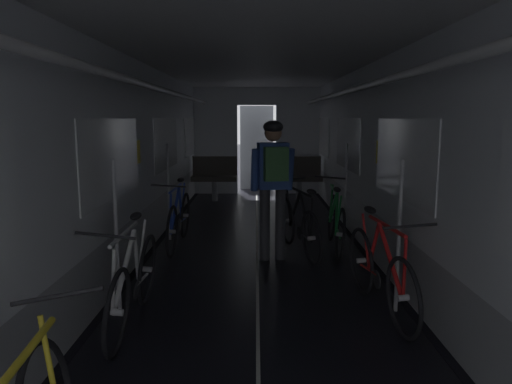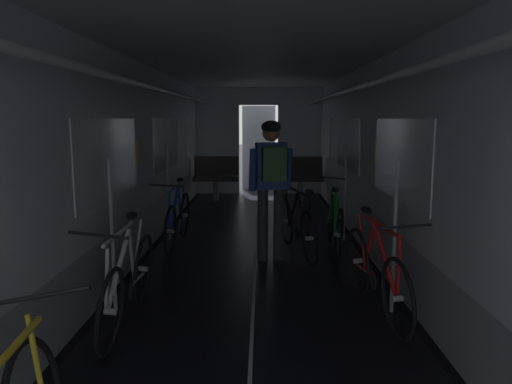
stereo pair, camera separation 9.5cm
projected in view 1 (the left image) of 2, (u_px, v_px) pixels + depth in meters
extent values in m
cube|color=black|center=(135.00, 271.00, 5.53)|extent=(0.08, 11.50, 0.01)
cube|color=black|center=(378.00, 271.00, 5.54)|extent=(0.08, 11.50, 0.01)
cube|color=beige|center=(256.00, 271.00, 5.54)|extent=(0.03, 11.27, 0.00)
cube|color=#9EA0A5|center=(125.00, 246.00, 5.49)|extent=(0.12, 11.50, 0.60)
cube|color=silver|center=(120.00, 139.00, 5.30)|extent=(0.12, 11.50, 1.85)
cube|color=white|center=(112.00, 159.00, 4.76)|extent=(0.02, 1.90, 0.80)
cube|color=white|center=(165.00, 144.00, 7.60)|extent=(0.02, 1.90, 0.80)
cube|color=white|center=(190.00, 137.00, 10.44)|extent=(0.02, 1.90, 0.80)
cube|color=yellow|center=(137.00, 152.00, 5.77)|extent=(0.01, 0.20, 0.28)
cylinder|color=white|center=(149.00, 86.00, 5.21)|extent=(0.07, 11.04, 0.07)
cylinder|color=#B7BABF|center=(115.00, 237.00, 4.29)|extent=(0.04, 0.04, 1.40)
cylinder|color=#B7BABF|center=(168.00, 192.00, 6.86)|extent=(0.04, 0.04, 1.40)
cube|color=#9EA0A5|center=(387.00, 246.00, 5.50)|extent=(0.12, 11.50, 0.60)
cube|color=silver|center=(392.00, 139.00, 5.31)|extent=(0.12, 11.50, 1.85)
cube|color=white|center=(401.00, 159.00, 4.77)|extent=(0.02, 1.90, 0.80)
cube|color=white|center=(346.00, 144.00, 7.61)|extent=(0.02, 1.90, 0.80)
cube|color=white|center=(322.00, 137.00, 10.45)|extent=(0.02, 1.90, 0.80)
cube|color=yellow|center=(377.00, 152.00, 5.70)|extent=(0.01, 0.20, 0.28)
cylinder|color=white|center=(363.00, 86.00, 5.22)|extent=(0.07, 11.04, 0.07)
cylinder|color=#B7BABF|center=(398.00, 237.00, 4.30)|extent=(0.04, 0.04, 1.40)
cylinder|color=#B7BABF|center=(344.00, 192.00, 6.87)|extent=(0.04, 0.04, 1.40)
cube|color=silver|center=(215.00, 141.00, 11.09)|extent=(1.00, 0.12, 2.45)
cube|color=silver|center=(296.00, 141.00, 11.09)|extent=(1.00, 0.12, 2.45)
cube|color=silver|center=(256.00, 96.00, 10.93)|extent=(0.90, 0.12, 0.40)
cube|color=#4C4F54|center=(255.00, 148.00, 11.81)|extent=(0.81, 0.04, 2.05)
cube|color=silver|center=(256.00, 47.00, 5.15)|extent=(3.14, 11.62, 0.12)
cylinder|color=gray|center=(213.00, 191.00, 10.20)|extent=(0.12, 0.12, 0.44)
cube|color=#47423D|center=(213.00, 178.00, 10.15)|extent=(0.96, 0.44, 0.10)
cube|color=#47423D|center=(214.00, 166.00, 10.30)|extent=(0.96, 0.08, 0.40)
torus|color=gray|center=(194.00, 156.00, 10.30)|extent=(0.14, 0.14, 0.02)
cylinder|color=gray|center=(298.00, 191.00, 10.20)|extent=(0.12, 0.12, 0.44)
cube|color=#47423D|center=(298.00, 178.00, 10.16)|extent=(0.96, 0.44, 0.10)
cube|color=#47423D|center=(297.00, 166.00, 10.31)|extent=(0.96, 0.08, 0.40)
torus|color=gray|center=(277.00, 156.00, 10.31)|extent=(0.14, 0.14, 0.02)
torus|color=black|center=(184.00, 215.00, 7.06)|extent=(0.09, 0.67, 0.67)
cylinder|color=#B2B2B7|center=(184.00, 215.00, 7.06)|extent=(0.09, 0.05, 0.05)
torus|color=black|center=(171.00, 232.00, 6.05)|extent=(0.09, 0.67, 0.67)
cylinder|color=#B2B2B7|center=(171.00, 232.00, 6.05)|extent=(0.09, 0.05, 0.05)
cylinder|color=#2342B7|center=(174.00, 210.00, 6.33)|extent=(0.08, 0.54, 0.56)
cylinder|color=#2342B7|center=(179.00, 204.00, 6.73)|extent=(0.06, 0.34, 0.55)
cylinder|color=#2342B7|center=(174.00, 188.00, 6.44)|extent=(0.05, 0.82, 0.04)
cylinder|color=#2342B7|center=(182.00, 200.00, 6.95)|extent=(0.05, 0.16, 0.49)
cylinder|color=#2342B7|center=(182.00, 220.00, 6.84)|extent=(0.03, 0.45, 0.07)
cylinder|color=#2342B7|center=(170.00, 212.00, 6.04)|extent=(0.05, 0.09, 0.49)
cylinder|color=black|center=(179.00, 225.00, 6.62)|extent=(0.02, 0.17, 0.17)
ellipsoid|color=black|center=(180.00, 180.00, 6.85)|extent=(0.10, 0.24, 0.06)
cylinder|color=black|center=(167.00, 186.00, 5.97)|extent=(0.44, 0.03, 0.05)
torus|color=black|center=(146.00, 269.00, 4.54)|extent=(0.11, 0.67, 0.67)
cylinder|color=#B2B2B7|center=(146.00, 269.00, 4.54)|extent=(0.10, 0.05, 0.06)
torus|color=black|center=(116.00, 312.00, 3.54)|extent=(0.11, 0.67, 0.67)
cylinder|color=#B2B2B7|center=(116.00, 312.00, 3.54)|extent=(0.10, 0.05, 0.06)
cylinder|color=silver|center=(123.00, 271.00, 3.81)|extent=(0.09, 0.54, 0.56)
cylinder|color=silver|center=(135.00, 256.00, 4.22)|extent=(0.09, 0.34, 0.55)
cylinder|color=silver|center=(123.00, 234.00, 3.93)|extent=(0.04, 0.82, 0.04)
cylinder|color=silver|center=(141.00, 247.00, 4.44)|extent=(0.07, 0.16, 0.49)
cylinder|color=silver|center=(141.00, 279.00, 4.33)|extent=(0.03, 0.45, 0.07)
cylinder|color=silver|center=(112.00, 280.00, 3.53)|extent=(0.08, 0.09, 0.49)
cylinder|color=black|center=(135.00, 291.00, 4.11)|extent=(0.03, 0.17, 0.17)
ellipsoid|color=black|center=(135.00, 216.00, 4.34)|extent=(0.10, 0.24, 0.07)
cylinder|color=black|center=(104.00, 236.00, 3.46)|extent=(0.44, 0.03, 0.07)
cylinder|color=yellow|center=(16.00, 364.00, 1.86)|extent=(0.12, 0.82, 0.04)
cylinder|color=yellow|center=(48.00, 364.00, 2.33)|extent=(0.11, 0.08, 0.49)
cylinder|color=black|center=(56.00, 296.00, 2.30)|extent=(0.44, 0.06, 0.09)
torus|color=black|center=(339.00, 234.00, 5.90)|extent=(0.12, 0.67, 0.67)
cylinder|color=#B2B2B7|center=(339.00, 234.00, 5.90)|extent=(0.10, 0.06, 0.06)
torus|color=black|center=(331.00, 217.00, 6.90)|extent=(0.12, 0.67, 0.67)
cylinder|color=#B2B2B7|center=(331.00, 217.00, 6.90)|extent=(0.10, 0.06, 0.06)
cylinder|color=#1E8438|center=(332.00, 207.00, 6.56)|extent=(0.05, 0.54, 0.56)
cylinder|color=#1E8438|center=(336.00, 212.00, 6.16)|extent=(0.09, 0.34, 0.55)
cylinder|color=#1E8438|center=(333.00, 189.00, 6.37)|extent=(0.08, 0.82, 0.04)
cylinder|color=#1E8438|center=(338.00, 214.00, 5.93)|extent=(0.05, 0.17, 0.49)
cylinder|color=#1E8438|center=(337.00, 232.00, 6.12)|extent=(0.05, 0.45, 0.07)
cylinder|color=#1E8438|center=(330.00, 201.00, 6.84)|extent=(0.07, 0.09, 0.49)
cylinder|color=black|center=(335.00, 230.00, 6.35)|extent=(0.03, 0.17, 0.17)
ellipsoid|color=black|center=(336.00, 190.00, 5.93)|extent=(0.11, 0.24, 0.07)
cylinder|color=black|center=(329.00, 178.00, 6.81)|extent=(0.44, 0.05, 0.06)
torus|color=black|center=(360.00, 260.00, 4.82)|extent=(0.15, 0.67, 0.67)
cylinder|color=#B2B2B7|center=(360.00, 260.00, 4.82)|extent=(0.10, 0.06, 0.05)
torus|color=black|center=(402.00, 298.00, 3.82)|extent=(0.15, 0.67, 0.67)
cylinder|color=#B2B2B7|center=(402.00, 298.00, 3.82)|extent=(0.10, 0.06, 0.05)
cylinder|color=red|center=(389.00, 260.00, 4.10)|extent=(0.13, 0.54, 0.56)
cylinder|color=red|center=(372.00, 247.00, 4.50)|extent=(0.05, 0.35, 0.55)
cylinder|color=red|center=(385.00, 226.00, 4.21)|extent=(0.13, 0.82, 0.04)
cylinder|color=red|center=(364.00, 239.00, 4.72)|extent=(0.07, 0.16, 0.49)
cylinder|color=red|center=(367.00, 270.00, 4.60)|extent=(0.07, 0.45, 0.07)
cylinder|color=red|center=(403.00, 267.00, 3.81)|extent=(0.05, 0.09, 0.49)
cylinder|color=black|center=(376.00, 280.00, 4.39)|extent=(0.04, 0.17, 0.17)
ellipsoid|color=black|center=(369.00, 210.00, 4.62)|extent=(0.12, 0.25, 0.06)
cylinder|color=black|center=(409.00, 226.00, 3.74)|extent=(0.44, 0.07, 0.05)
cylinder|color=#2D2D33|center=(264.00, 225.00, 5.92)|extent=(0.13, 0.13, 0.90)
cylinder|color=#2D2D33|center=(279.00, 224.00, 5.95)|extent=(0.13, 0.13, 0.90)
cube|color=#2D4C99|center=(272.00, 166.00, 5.82)|extent=(0.39, 0.28, 0.56)
cylinder|color=#2D4C99|center=(254.00, 170.00, 5.81)|extent=(0.12, 0.21, 0.53)
cylinder|color=#2D4C99|center=(289.00, 169.00, 5.89)|extent=(0.12, 0.21, 0.53)
sphere|color=#9E7051|center=(272.00, 133.00, 5.76)|extent=(0.21, 0.21, 0.21)
ellipsoid|color=black|center=(272.00, 127.00, 5.75)|extent=(0.28, 0.32, 0.16)
cube|color=#3D703D|center=(275.00, 164.00, 5.65)|extent=(0.30, 0.21, 0.40)
torus|color=black|center=(310.00, 238.00, 5.72)|extent=(0.23, 0.67, 0.67)
cylinder|color=#B2B2B7|center=(310.00, 238.00, 5.72)|extent=(0.10, 0.07, 0.06)
torus|color=black|center=(286.00, 221.00, 6.70)|extent=(0.23, 0.67, 0.67)
cylinder|color=#B2B2B7|center=(286.00, 221.00, 6.70)|extent=(0.10, 0.07, 0.06)
cylinder|color=black|center=(294.00, 209.00, 6.36)|extent=(0.13, 0.54, 0.56)
cylinder|color=black|center=(304.00, 215.00, 5.97)|extent=(0.14, 0.33, 0.55)
cylinder|color=black|center=(299.00, 191.00, 6.18)|extent=(0.22, 0.81, 0.04)
cylinder|color=black|center=(310.00, 217.00, 5.75)|extent=(0.03, 0.17, 0.49)
cylinder|color=black|center=(304.00, 236.00, 5.93)|extent=(0.13, 0.45, 0.07)
cylinder|color=black|center=(287.00, 204.00, 6.63)|extent=(0.08, 0.08, 0.49)
cylinder|color=black|center=(298.00, 233.00, 6.15)|extent=(0.06, 0.17, 0.17)
ellipsoid|color=black|center=(310.00, 192.00, 5.75)|extent=(0.15, 0.26, 0.07)
cylinder|color=black|center=(289.00, 179.00, 6.61)|extent=(0.43, 0.12, 0.05)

